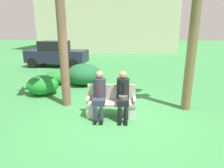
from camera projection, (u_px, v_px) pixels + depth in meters
ground_plane at (120, 119)px, 5.30m from camera, size 80.00×80.00×0.00m
park_bench at (111, 103)px, 5.39m from camera, size 1.36×0.44×0.90m
seated_man_left at (99, 93)px, 5.20m from camera, size 0.34×0.72×1.32m
seated_man_right at (123, 93)px, 5.16m from camera, size 0.34×0.72×1.32m
shrub_near_bench at (84, 74)px, 8.48m from camera, size 1.51×1.38×0.94m
shrub_mid_lawn at (43, 85)px, 7.23m from camera, size 1.16×1.07×0.73m
shrub_far_lawn at (56, 78)px, 8.57m from camera, size 0.97×0.88×0.60m
parked_car_near at (57, 54)px, 12.60m from camera, size 4.04×2.02×1.68m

